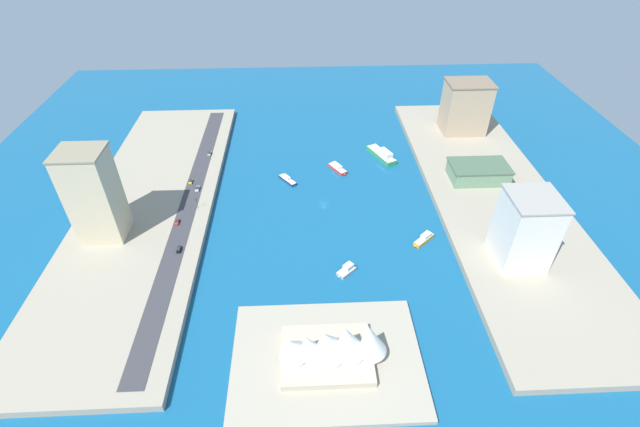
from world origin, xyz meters
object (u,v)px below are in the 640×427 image
object	(u,v)px
ferry_green_doubledeck	(382,154)
water_taxi_orange	(424,239)
apartment_midrise_tan	(465,107)
suv_black	(179,249)
tugboat_red	(338,168)
office_block_beige	(94,195)
terminal_long_green	(478,172)
pickup_red	(177,222)
yacht_sleek_gray	(347,270)
sedan_silver	(209,153)
hotel_broad_white	(525,229)
traffic_light_waterfront	(197,202)
taxi_yellow_cab	(191,181)
opera_landmark	(333,345)
patrol_launch_navy	(288,180)
van_white	(197,189)

from	to	relation	value
ferry_green_doubledeck	water_taxi_orange	size ratio (longest dim) A/B	2.15
apartment_midrise_tan	suv_black	distance (m)	210.78
tugboat_red	office_block_beige	bearing A→B (deg)	26.26
ferry_green_doubledeck	terminal_long_green	size ratio (longest dim) A/B	0.80
pickup_red	yacht_sleek_gray	bearing A→B (deg)	157.08
office_block_beige	suv_black	size ratio (longest dim) A/B	10.56
yacht_sleek_gray	sedan_silver	world-z (taller)	sedan_silver
water_taxi_orange	hotel_broad_white	size ratio (longest dim) A/B	0.36
water_taxi_orange	terminal_long_green	world-z (taller)	terminal_long_green
terminal_long_green	traffic_light_waterfront	size ratio (longest dim) A/B	5.25
ferry_green_doubledeck	office_block_beige	distance (m)	171.19
taxi_yellow_cab	water_taxi_orange	bearing A→B (deg)	157.00
tugboat_red	ferry_green_doubledeck	distance (m)	33.39
office_block_beige	sedan_silver	size ratio (longest dim) A/B	10.96
yacht_sleek_gray	opera_landmark	world-z (taller)	opera_landmark
patrol_launch_navy	traffic_light_waterfront	bearing A→B (deg)	31.68
patrol_launch_navy	water_taxi_orange	bearing A→B (deg)	140.18
apartment_midrise_tan	van_white	bearing A→B (deg)	20.89
apartment_midrise_tan	hotel_broad_white	bearing A→B (deg)	84.44
water_taxi_orange	suv_black	size ratio (longest dim) A/B	2.79
pickup_red	suv_black	bearing A→B (deg)	103.75
terminal_long_green	patrol_launch_navy	bearing A→B (deg)	-4.00
tugboat_red	water_taxi_orange	size ratio (longest dim) A/B	1.21
pickup_red	opera_landmark	world-z (taller)	opera_landmark
water_taxi_orange	apartment_midrise_tan	size ratio (longest dim) A/B	0.36
terminal_long_green	apartment_midrise_tan	bearing A→B (deg)	-97.94
traffic_light_waterfront	tugboat_red	bearing A→B (deg)	-152.81
patrol_launch_navy	taxi_yellow_cab	world-z (taller)	taxi_yellow_cab
yacht_sleek_gray	pickup_red	bearing A→B (deg)	-22.92
patrol_launch_navy	water_taxi_orange	xyz separation A→B (m)	(-70.07, 58.43, 0.44)
patrol_launch_navy	tugboat_red	world-z (taller)	tugboat_red
hotel_broad_white	traffic_light_waterfront	size ratio (longest dim) A/B	5.47
yacht_sleek_gray	sedan_silver	xyz separation A→B (m)	(79.42, -106.72, 2.97)
opera_landmark	hotel_broad_white	bearing A→B (deg)	-151.38
suv_black	opera_landmark	size ratio (longest dim) A/B	0.11
apartment_midrise_tan	hotel_broad_white	xyz separation A→B (m)	(12.72, 130.67, 0.17)
office_block_beige	taxi_yellow_cab	size ratio (longest dim) A/B	10.82
yacht_sleek_gray	suv_black	distance (m)	81.90
apartment_midrise_tan	suv_black	size ratio (longest dim) A/B	7.78
water_taxi_orange	office_block_beige	xyz separation A→B (m)	(160.64, -9.39, 25.92)
ferry_green_doubledeck	water_taxi_orange	world-z (taller)	ferry_green_doubledeck
pickup_red	sedan_silver	size ratio (longest dim) A/B	1.03
hotel_broad_white	taxi_yellow_cab	distance (m)	181.85
water_taxi_orange	opera_landmark	world-z (taller)	opera_landmark
apartment_midrise_tan	opera_landmark	xyz separation A→B (m)	(103.16, 180.02, -11.71)
yacht_sleek_gray	van_white	bearing A→B (deg)	-39.65
water_taxi_orange	terminal_long_green	distance (m)	66.85
water_taxi_orange	taxi_yellow_cab	xyz separation A→B (m)	(126.94, -53.89, 2.94)
terminal_long_green	apartment_midrise_tan	world-z (taller)	apartment_midrise_tan
taxi_yellow_cab	traffic_light_waterfront	size ratio (longest dim) A/B	0.68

